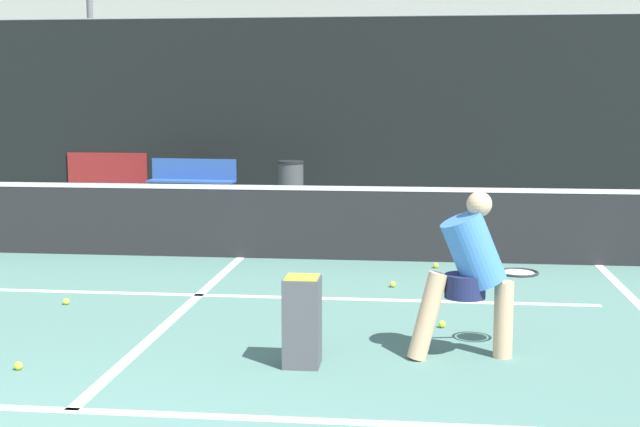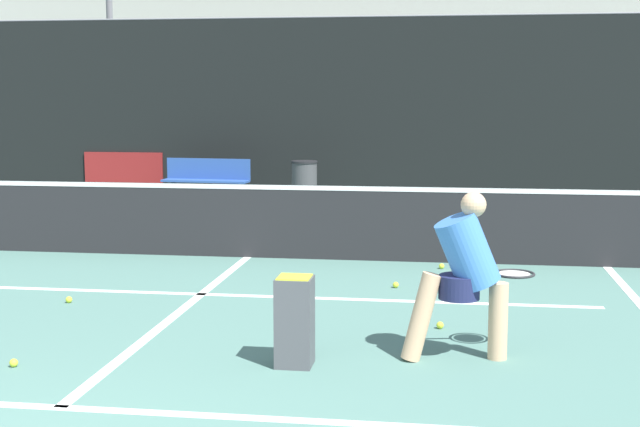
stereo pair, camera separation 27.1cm
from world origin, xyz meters
The scene contains 18 objects.
court_baseline_near centered at (0.00, 1.94, 0.00)m, with size 11.00×0.10×0.01m, color white.
court_service_line centered at (0.00, 5.40, 0.00)m, with size 8.25×0.10×0.01m, color white.
court_center_mark centered at (0.00, 4.76, 0.00)m, with size 0.10×5.64×0.01m, color white.
net centered at (0.00, 7.58, 0.51)m, with size 11.09×0.09×1.07m.
fence_back centered at (0.00, 13.95, 1.80)m, with size 24.00×0.06×3.60m.
player_practicing centered at (2.72, 3.46, 0.72)m, with size 1.12×0.73×1.36m.
tennis_ball_scattered_0 centered at (2.02, 6.03, 0.03)m, with size 0.07×0.07×0.07m, color #D1E033.
tennis_ball_scattered_2 centered at (2.79, 6.08, 0.03)m, with size 0.07×0.07×0.07m, color #D1E033.
tennis_ball_scattered_4 centered at (2.50, 7.17, 0.03)m, with size 0.07×0.07×0.07m, color #D1E033.
tennis_ball_scattered_5 centered at (-1.23, 4.84, 0.03)m, with size 0.07×0.07×0.07m, color #D1E033.
tennis_ball_scattered_6 centered at (-0.75, 2.74, 0.03)m, with size 0.07×0.07×0.07m, color #D1E033.
tennis_ball_scattered_9 centered at (2.52, 4.37, 0.03)m, with size 0.07×0.07×0.07m, color #D1E033.
ball_hopper centered at (1.41, 3.11, 0.37)m, with size 0.28×0.28×0.71m.
courtside_bench centered at (-2.07, 13.07, 0.47)m, with size 1.72×0.52×0.86m.
trash_bin centered at (-0.12, 12.89, 0.43)m, with size 0.50×0.50×0.86m.
parked_car centered at (-4.04, 16.00, 0.64)m, with size 1.67×4.36×1.52m.
tree_west centered at (-7.55, 20.71, 3.32)m, with size 3.31×3.31×3.81m.
building_far centered at (0.00, 28.62, 2.77)m, with size 36.00×2.40×5.53m, color #B2ADA3.
Camera 1 is at (2.32, -3.57, 2.11)m, focal length 50.00 mm.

